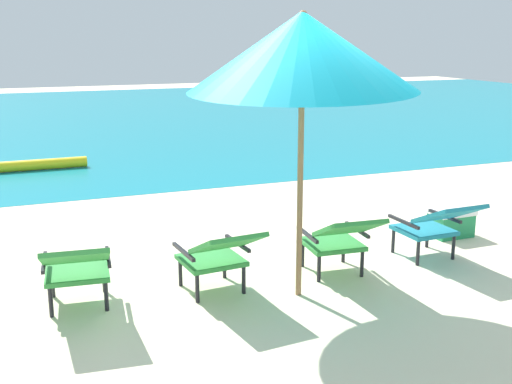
# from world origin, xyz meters

# --- Properties ---
(ground_plane) EXTENTS (40.00, 40.00, 0.00)m
(ground_plane) POSITION_xyz_m (0.00, 4.00, 0.00)
(ground_plane) COLOR beige
(ocean_band) EXTENTS (40.00, 18.00, 0.01)m
(ocean_band) POSITION_xyz_m (0.00, 12.48, 0.00)
(ocean_band) COLOR teal
(ocean_band) RESTS_ON ground_plane
(swim_buoy) EXTENTS (1.60, 0.18, 0.18)m
(swim_buoy) POSITION_xyz_m (-1.76, 5.82, 0.10)
(swim_buoy) COLOR yellow
(swim_buoy) RESTS_ON ocean_band
(lounge_chair_far_left) EXTENTS (0.62, 0.93, 0.68)m
(lounge_chair_far_left) POSITION_xyz_m (-1.77, -0.28, 0.40)
(lounge_chair_far_left) COLOR #338E3D
(lounge_chair_far_left) RESTS_ON ground_plane
(lounge_chair_near_left) EXTENTS (0.61, 0.92, 0.68)m
(lounge_chair_near_left) POSITION_xyz_m (-0.59, -0.39, 0.40)
(lounge_chair_near_left) COLOR #338E3D
(lounge_chair_near_left) RESTS_ON ground_plane
(lounge_chair_near_right) EXTENTS (0.60, 0.91, 0.68)m
(lounge_chair_near_right) POSITION_xyz_m (0.60, -0.39, 0.40)
(lounge_chair_near_right) COLOR #338E3D
(lounge_chair_near_right) RESTS_ON ground_plane
(lounge_chair_far_right) EXTENTS (0.56, 0.89, 0.68)m
(lounge_chair_far_right) POSITION_xyz_m (1.71, -0.33, 0.40)
(lounge_chair_far_right) COLOR teal
(lounge_chair_far_right) RESTS_ON ground_plane
(beach_umbrella_center) EXTENTS (2.70, 2.70, 2.46)m
(beach_umbrella_center) POSITION_xyz_m (0.07, -0.61, 2.11)
(beach_umbrella_center) COLOR olive
(beach_umbrella_center) RESTS_ON ground_plane
(cooler_box) EXTENTS (0.47, 0.32, 0.32)m
(cooler_box) POSITION_xyz_m (2.41, 0.28, 0.16)
(cooler_box) COLOR #1E844C
(cooler_box) RESTS_ON ground_plane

